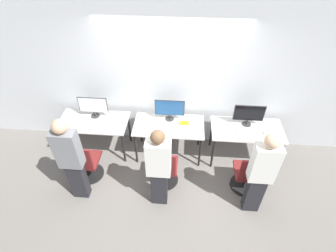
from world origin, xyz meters
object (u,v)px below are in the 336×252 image
(mouse_left, at_px, (106,125))
(mouse_center, at_px, (183,131))
(monitor_left, at_px, (93,106))
(person_center, at_px, (159,167))
(person_left, at_px, (71,158))
(office_chair_right, at_px, (248,176))
(keyboard_right, at_px, (248,132))
(office_chair_left, at_px, (86,164))
(monitor_center, at_px, (170,109))
(mouse_right, at_px, (265,133))
(monitor_right, at_px, (249,114))
(office_chair_center, at_px, (164,170))
(keyboard_center, at_px, (168,131))
(person_right, at_px, (261,173))
(keyboard_left, at_px, (91,125))

(mouse_left, height_order, mouse_center, same)
(monitor_left, bearing_deg, person_center, -42.86)
(mouse_left, distance_m, person_left, 1.01)
(mouse_left, bearing_deg, mouse_center, -2.04)
(monitor_left, height_order, office_chair_right, monitor_left)
(person_left, distance_m, keyboard_right, 2.97)
(mouse_left, height_order, person_center, person_center)
(office_chair_left, distance_m, monitor_center, 1.76)
(mouse_left, relative_size, mouse_right, 1.00)
(monitor_right, distance_m, office_chair_right, 1.07)
(office_chair_center, height_order, person_center, person_center)
(mouse_center, height_order, office_chair_center, office_chair_center)
(monitor_left, distance_m, person_left, 1.23)
(mouse_right, xyz_separation_m, office_chair_right, (-0.32, -0.65, -0.40))
(keyboard_center, xyz_separation_m, mouse_center, (0.27, -0.00, 0.01))
(keyboard_center, height_order, office_chair_center, office_chair_center)
(mouse_center, xyz_separation_m, office_chair_right, (1.11, -0.58, -0.40))
(monitor_center, bearing_deg, person_center, -93.01)
(office_chair_right, height_order, person_right, person_right)
(monitor_right, xyz_separation_m, mouse_right, (0.28, -0.22, -0.22))
(office_chair_left, relative_size, person_left, 0.53)
(mouse_left, relative_size, person_right, 0.06)
(person_left, xyz_separation_m, mouse_center, (1.66, 0.91, -0.15))
(person_left, bearing_deg, office_chair_right, 6.83)
(office_chair_center, distance_m, monitor_right, 1.78)
(keyboard_center, relative_size, mouse_center, 4.77)
(keyboard_center, relative_size, keyboard_right, 1.00)
(mouse_center, bearing_deg, mouse_left, 177.96)
(keyboard_right, bearing_deg, person_left, -160.81)
(office_chair_left, bearing_deg, mouse_right, 11.35)
(mouse_left, xyz_separation_m, mouse_right, (2.82, 0.03, 0.00))
(monitor_left, xyz_separation_m, office_chair_right, (2.78, -0.89, -0.62))
(monitor_right, relative_size, mouse_right, 5.99)
(office_chair_left, bearing_deg, monitor_center, 32.47)
(monitor_left, bearing_deg, mouse_left, -43.61)
(monitor_right, relative_size, person_right, 0.33)
(person_center, relative_size, person_right, 0.96)
(person_center, distance_m, person_right, 1.48)
(keyboard_left, bearing_deg, monitor_left, 90.00)
(monitor_center, xyz_separation_m, mouse_right, (1.69, -0.27, -0.22))
(mouse_right, bearing_deg, person_center, -150.29)
(keyboard_right, height_order, person_right, person_right)
(mouse_center, bearing_deg, monitor_left, 169.23)
(monitor_left, xyz_separation_m, mouse_right, (3.10, -0.24, -0.22))
(person_center, distance_m, monitor_right, 1.92)
(person_left, distance_m, mouse_right, 3.24)
(mouse_right, bearing_deg, monitor_center, 171.06)
(keyboard_center, height_order, monitor_right, monitor_right)
(keyboard_left, distance_m, mouse_left, 0.28)
(office_chair_left, relative_size, office_chair_center, 1.00)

